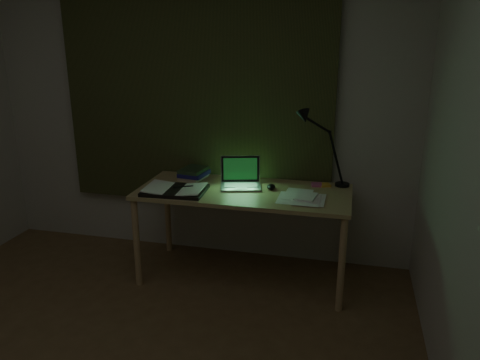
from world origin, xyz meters
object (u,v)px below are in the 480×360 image
object	(u,v)px
desk	(244,234)
open_textbook	(175,190)
loose_papers	(300,196)
laptop	(241,174)
book_stack	(194,173)
desk_lamp	(345,149)

from	to	relation	value
desk	open_textbook	size ratio (longest dim) A/B	3.53
open_textbook	loose_papers	world-z (taller)	open_textbook
laptop	book_stack	xyz separation A→B (m)	(-0.42, 0.14, -0.06)
laptop	loose_papers	size ratio (longest dim) A/B	1.03
open_textbook	desk_lamp	size ratio (longest dim) A/B	0.76
open_textbook	book_stack	size ratio (longest dim) A/B	1.96
loose_papers	open_textbook	bearing A→B (deg)	-173.00
desk	open_textbook	distance (m)	0.62
book_stack	laptop	bearing A→B (deg)	-18.29
open_textbook	desk	bearing A→B (deg)	15.90
desk_lamp	desk	bearing A→B (deg)	-168.91
desk	desk_lamp	bearing A→B (deg)	21.25
open_textbook	book_stack	xyz separation A→B (m)	(0.02, 0.35, 0.03)
open_textbook	desk_lamp	distance (m)	1.28
loose_papers	desk_lamp	xyz separation A→B (m)	(0.28, 0.32, 0.28)
open_textbook	loose_papers	distance (m)	0.90
laptop	book_stack	distance (m)	0.44
loose_papers	desk_lamp	world-z (taller)	desk_lamp
laptop	loose_papers	xyz separation A→B (m)	(0.45, -0.10, -0.10)
book_stack	loose_papers	size ratio (longest dim) A/B	0.69
desk	desk_lamp	distance (m)	0.99
open_textbook	desk_lamp	world-z (taller)	desk_lamp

